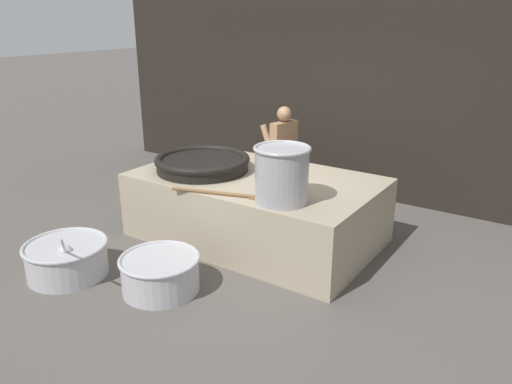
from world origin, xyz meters
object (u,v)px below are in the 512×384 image
giant_wok_near (203,163)px  prep_bowl_meat (160,272)px  stock_pot (282,174)px  prep_bowl_vegetables (67,257)px  cook (283,154)px

giant_wok_near → prep_bowl_meat: 1.76m
giant_wok_near → stock_pot: 1.51m
giant_wok_near → prep_bowl_vegetables: 2.01m
prep_bowl_meat → stock_pot: bearing=52.6°
prep_bowl_meat → cook: bearing=94.3°
stock_pot → prep_bowl_vegetables: 2.55m
giant_wok_near → stock_pot: size_ratio=2.00×
stock_pot → giant_wok_near: bearing=164.1°
stock_pot → prep_bowl_meat: bearing=-127.4°
stock_pot → prep_bowl_vegetables: size_ratio=0.58×
stock_pot → prep_bowl_vegetables: stock_pot is taller
prep_bowl_vegetables → giant_wok_near: bearing=75.7°
prep_bowl_meat → giant_wok_near: bearing=112.9°
giant_wok_near → prep_bowl_vegetables: bearing=-104.3°
giant_wok_near → prep_bowl_vegetables: (-0.46, -1.82, -0.72)m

